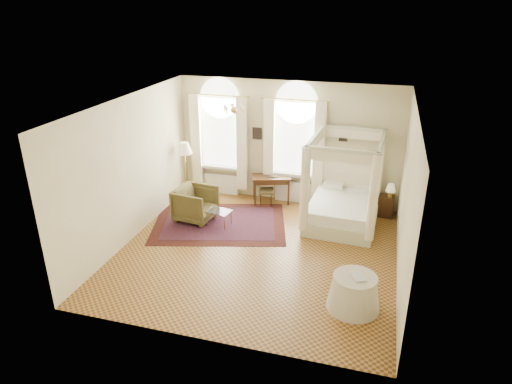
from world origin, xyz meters
TOP-DOWN VIEW (x-y plane):
  - ground at (0.00, 0.00)m, footprint 6.00×6.00m
  - room_walls at (0.00, 0.00)m, footprint 6.00×6.00m
  - window_left at (-1.90, 2.87)m, footprint 1.62×0.27m
  - window_right at (0.20, 2.87)m, footprint 1.62×0.27m
  - chandelier at (-0.90, 1.20)m, footprint 0.51×0.45m
  - wall_pictures at (0.09, 2.97)m, footprint 2.54×0.03m
  - canopy_bed at (1.66, 1.87)m, footprint 1.81×2.18m
  - nightstand at (2.70, 2.66)m, footprint 0.42×0.39m
  - nightstand_lamp at (2.77, 2.60)m, footprint 0.25×0.25m
  - writing_desk at (-0.36, 2.66)m, footprint 1.15×0.85m
  - laptop at (-0.35, 2.66)m, footprint 0.39×0.32m
  - stool at (-0.45, 2.47)m, footprint 0.47×0.47m
  - armchair at (-1.95, 1.11)m, footprint 1.05×1.02m
  - coffee_table at (-1.26, 0.97)m, footprint 0.65×0.52m
  - floor_lamp at (-2.70, 2.27)m, footprint 0.42×0.42m
  - oriental_rug at (-1.29, 1.06)m, footprint 3.75×3.12m
  - side_table at (2.22, -1.45)m, footprint 0.97×0.97m
  - book at (2.18, -1.52)m, footprint 0.31×0.35m

SIDE VIEW (x-z plane):
  - ground at x=0.00m, z-range 0.00..0.00m
  - oriental_rug at x=-1.29m, z-range 0.00..0.01m
  - nightstand at x=2.70m, z-range 0.00..0.56m
  - side_table at x=2.22m, z-range -0.01..0.66m
  - coffee_table at x=-1.26m, z-range 0.16..0.55m
  - stool at x=-0.45m, z-range 0.15..0.59m
  - armchair at x=-1.95m, z-range 0.00..0.86m
  - canopy_bed at x=1.66m, z-range -0.62..1.64m
  - writing_desk at x=-0.36m, z-range 0.28..1.05m
  - book at x=2.18m, z-range 0.66..0.69m
  - laptop at x=-0.35m, z-range 0.78..0.80m
  - nightstand_lamp at x=2.77m, z-range 0.62..0.98m
  - floor_lamp at x=-2.70m, z-range 0.58..2.23m
  - window_left at x=-1.90m, z-range -0.16..3.13m
  - window_right at x=0.20m, z-range -0.16..3.13m
  - wall_pictures at x=0.09m, z-range 1.70..2.09m
  - room_walls at x=0.00m, z-range -1.02..4.98m
  - chandelier at x=-0.90m, z-range 2.66..3.16m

